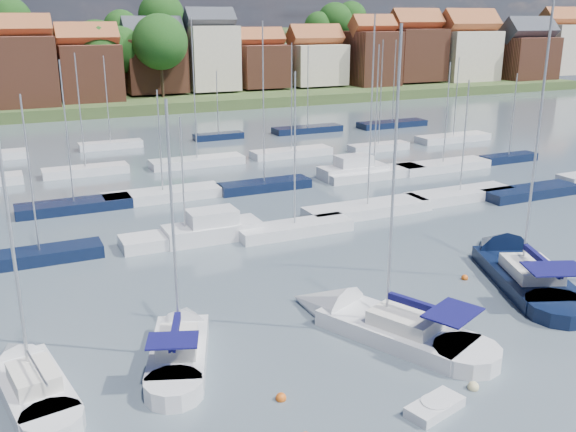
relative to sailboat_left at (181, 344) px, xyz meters
name	(u,v)px	position (x,y,z in m)	size (l,w,h in m)	color
ground	(201,174)	(11.86, 34.89, -0.36)	(260.00, 260.00, 0.00)	#43515B
sailboat_left	(181,344)	(0.00, 0.00, 0.00)	(5.70, 9.98, 13.26)	silver
sailboat_centre	(369,322)	(9.57, -1.81, -0.01)	(8.00, 12.53, 16.65)	silver
sailboat_navy	(513,266)	(22.06, 1.11, -0.02)	(8.59, 14.36, 19.24)	black
sailboat_far	(28,380)	(-6.94, -0.37, -0.02)	(4.00, 9.65, 12.52)	silver
tender	(435,407)	(8.12, -9.29, -0.15)	(2.80, 1.83, 0.56)	silver
buoy_c	(281,400)	(2.71, -5.88, -0.36)	(0.46, 0.46, 0.46)	#D85914
buoy_d	(473,389)	(10.68, -8.63, -0.36)	(0.50, 0.50, 0.50)	beige
buoy_e	(465,279)	(18.37, 1.27, -0.36)	(0.42, 0.42, 0.42)	#D85914
marina_field	(234,178)	(13.77, 30.04, 0.07)	(79.62, 41.41, 15.93)	silver
far_shore_town	(88,66)	(14.09, 127.56, 4.24)	(212.46, 90.00, 22.27)	#44562B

